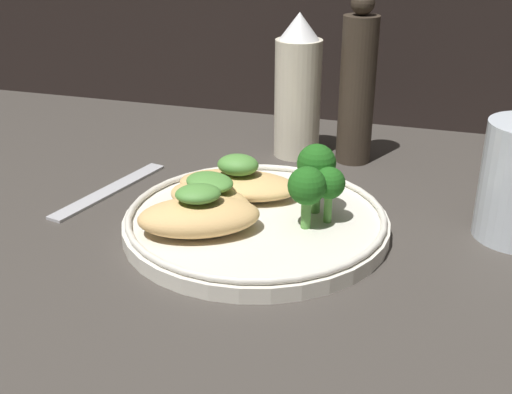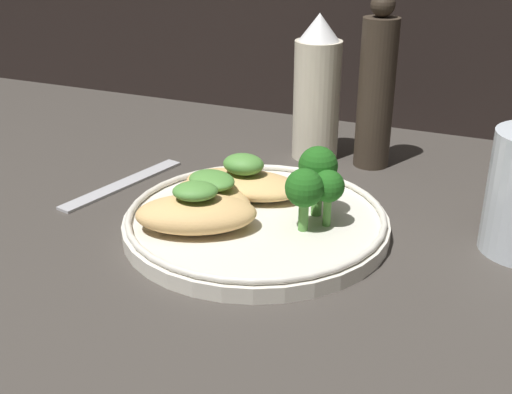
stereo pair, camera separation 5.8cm
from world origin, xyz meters
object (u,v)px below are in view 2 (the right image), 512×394
plate (256,221)px  pepper_grinder (376,89)px  sauce_bottle (317,91)px  broccoli_bunch (315,180)px

plate → pepper_grinder: size_ratio=1.26×
plate → sauce_bottle: 21.73cm
pepper_grinder → sauce_bottle: bearing=-180.0°
plate → sauce_bottle: bearing=93.7°
sauce_bottle → pepper_grinder: bearing=0.0°
plate → broccoli_bunch: size_ratio=3.55×
plate → pepper_grinder: (5.54, 20.52, 7.93)cm
plate → broccoli_bunch: broccoli_bunch is taller
plate → pepper_grinder: 22.69cm
broccoli_bunch → sauce_bottle: 20.62cm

